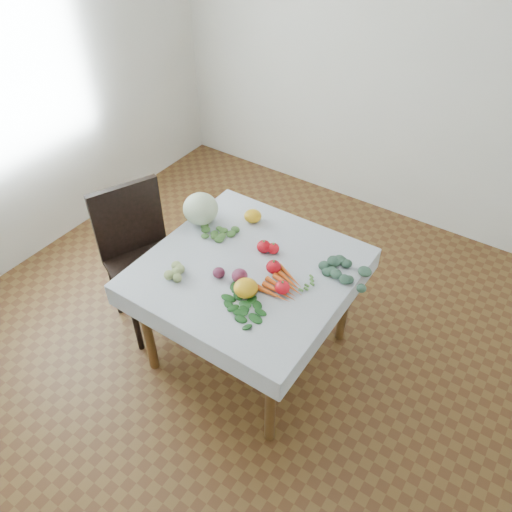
% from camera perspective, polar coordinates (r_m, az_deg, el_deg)
% --- Properties ---
extents(ground, '(4.00, 4.00, 0.00)m').
position_cam_1_polar(ground, '(3.37, -0.75, -10.72)').
color(ground, brown).
extents(back_wall, '(4.00, 0.04, 2.70)m').
position_cam_1_polar(back_wall, '(4.10, 16.33, 21.23)').
color(back_wall, silver).
rests_on(back_wall, ground).
extents(table, '(1.00, 1.00, 0.75)m').
position_cam_1_polar(table, '(2.88, -0.86, -2.71)').
color(table, brown).
rests_on(table, ground).
extents(tablecloth, '(1.12, 1.12, 0.01)m').
position_cam_1_polar(tablecloth, '(2.81, -0.88, -1.26)').
color(tablecloth, silver).
rests_on(tablecloth, table).
extents(chair, '(0.59, 0.59, 0.99)m').
position_cam_1_polar(chair, '(3.30, -13.21, 0.74)').
color(chair, black).
rests_on(chair, ground).
extents(cabbage, '(0.23, 0.23, 0.20)m').
position_cam_1_polar(cabbage, '(3.09, -6.35, 5.39)').
color(cabbage, '#E1F4CC').
rests_on(cabbage, tablecloth).
extents(tomato_a, '(0.11, 0.11, 0.07)m').
position_cam_1_polar(tomato_a, '(2.89, 0.90, 1.09)').
color(tomato_a, red).
rests_on(tomato_a, tablecloth).
extents(tomato_b, '(0.08, 0.08, 0.06)m').
position_cam_1_polar(tomato_b, '(2.88, 1.99, 0.87)').
color(tomato_b, red).
rests_on(tomato_b, tablecloth).
extents(tomato_c, '(0.09, 0.09, 0.07)m').
position_cam_1_polar(tomato_c, '(2.76, 2.02, -1.25)').
color(tomato_c, red).
rests_on(tomato_c, tablecloth).
extents(tomato_d, '(0.10, 0.10, 0.07)m').
position_cam_1_polar(tomato_d, '(2.64, 3.03, -3.62)').
color(tomato_d, red).
rests_on(tomato_d, tablecloth).
extents(heirloom_back, '(0.14, 0.14, 0.08)m').
position_cam_1_polar(heirloom_back, '(3.11, -0.37, 4.59)').
color(heirloom_back, orange).
rests_on(heirloom_back, tablecloth).
extents(heirloom_front, '(0.13, 0.13, 0.09)m').
position_cam_1_polar(heirloom_front, '(2.62, -1.17, -3.68)').
color(heirloom_front, orange).
rests_on(heirloom_front, tablecloth).
extents(onion_a, '(0.10, 0.10, 0.08)m').
position_cam_1_polar(onion_a, '(2.70, -1.89, -2.28)').
color(onion_a, '#58192F').
rests_on(onion_a, tablecloth).
extents(onion_b, '(0.08, 0.08, 0.06)m').
position_cam_1_polar(onion_b, '(2.74, -4.27, -1.92)').
color(onion_b, '#58192F').
rests_on(onion_b, tablecloth).
extents(tomatillo_cluster, '(0.14, 0.11, 0.04)m').
position_cam_1_polar(tomatillo_cluster, '(2.79, -9.29, -1.74)').
color(tomatillo_cluster, '#94B166').
rests_on(tomatillo_cluster, tablecloth).
extents(carrot_bunch, '(0.21, 0.24, 0.03)m').
position_cam_1_polar(carrot_bunch, '(2.68, 3.21, -3.45)').
color(carrot_bunch, '#DF5018').
rests_on(carrot_bunch, tablecloth).
extents(kale_bunch, '(0.27, 0.27, 0.04)m').
position_cam_1_polar(kale_bunch, '(2.83, 10.45, -1.25)').
color(kale_bunch, '#3C6249').
rests_on(kale_bunch, tablecloth).
extents(basil_bunch, '(0.31, 0.24, 0.01)m').
position_cam_1_polar(basil_bunch, '(2.59, -1.72, -5.67)').
color(basil_bunch, '#174C19').
rests_on(basil_bunch, tablecloth).
extents(dill_bunch, '(0.25, 0.19, 0.02)m').
position_cam_1_polar(dill_bunch, '(3.05, -4.68, 2.88)').
color(dill_bunch, '#53813B').
rests_on(dill_bunch, tablecloth).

